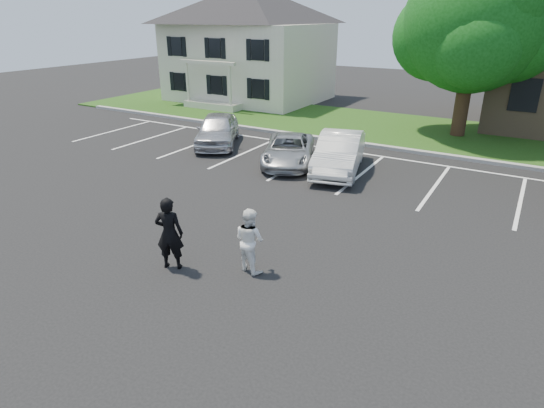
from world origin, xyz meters
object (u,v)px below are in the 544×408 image
Objects in this scene: man_white_shirt at (250,240)px; car_silver_minivan at (289,150)px; tree at (477,25)px; man_black_suit at (169,233)px; car_white_sedan at (339,153)px; car_silver_west at (217,130)px; house at (249,44)px.

car_silver_minivan is at bearing -54.14° from man_white_shirt.
man_black_suit is at bearing -102.39° from tree.
man_white_shirt reaches higher than car_silver_minivan.
car_silver_minivan is (-5.38, -8.53, -4.76)m from tree.
car_white_sedan is (-1.08, 8.15, -0.05)m from man_white_shirt.
car_silver_west reaches higher than car_silver_minivan.
house is 17.36m from car_white_sedan.
car_silver_minivan is (-1.55, 8.92, -0.34)m from man_black_suit.
tree is at bearing 9.50° from car_silver_west.
man_white_shirt is 11.70m from car_silver_west.
tree is 2.01× the size of car_silver_west.
car_silver_minivan is (9.85, -12.25, -3.24)m from house.
tree reaches higher than car_white_sedan.
car_silver_minivan is at bearing -104.13° from man_black_suit.
car_white_sedan is (12.05, -12.12, -3.07)m from house.
house is at bearing 87.11° from car_silver_west.
car_silver_west is (-5.87, 9.78, -0.19)m from man_black_suit.
tree is 11.16m from car_silver_minivan.
car_white_sedan is (2.20, 0.13, 0.17)m from car_silver_minivan.
man_black_suit is at bearing 40.84° from man_white_shirt.
car_silver_west is at bearing 145.68° from car_silver_minivan.
tree is at bearing 34.75° from car_silver_minivan.
man_white_shirt is at bearing -97.23° from tree.
house is at bearing -85.68° from man_black_suit.
car_silver_minivan is (-3.28, 8.02, -0.22)m from man_white_shirt.
car_white_sedan is at bearing -110.75° from tree.
car_silver_west is (-7.60, 8.89, -0.06)m from man_white_shirt.
man_black_suit reaches higher than man_white_shirt.
car_white_sedan reaches higher than car_silver_minivan.
car_silver_west is 1.03× the size of car_silver_minivan.
man_white_shirt is at bearing -176.76° from man_black_suit.
man_black_suit is 0.43× the size of car_silver_west.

